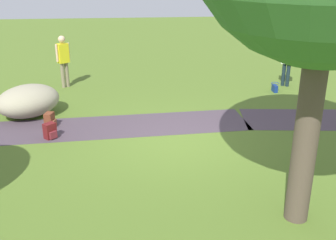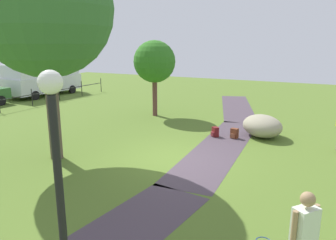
{
  "view_description": "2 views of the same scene",
  "coord_description": "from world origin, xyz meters",
  "px_view_note": "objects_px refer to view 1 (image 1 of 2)",
  "views": [
    {
      "loc": [
        1.11,
        9.12,
        4.14
      ],
      "look_at": [
        0.31,
        0.95,
        0.94
      ],
      "focal_mm": 43.5,
      "sensor_mm": 36.0,
      "label": 1
    },
    {
      "loc": [
        -9.16,
        -4.53,
        3.76
      ],
      "look_at": [
        0.38,
        0.29,
        1.2
      ],
      "focal_mm": 34.77,
      "sensor_mm": 36.0,
      "label": 2
    }
  ],
  "objects_px": {
    "man_near_boulder": "(63,57)",
    "spare_backpack_on_lawn": "(50,131)",
    "handbag_on_grass": "(275,88)",
    "woman_with_handbag": "(287,59)",
    "lawn_boulder": "(28,101)",
    "frisbee_on_grass": "(9,115)",
    "backpack_by_boulder": "(50,120)"
  },
  "relations": [
    {
      "from": "man_near_boulder",
      "to": "spare_backpack_on_lawn",
      "type": "bearing_deg",
      "value": 92.91
    },
    {
      "from": "handbag_on_grass",
      "to": "spare_backpack_on_lawn",
      "type": "height_order",
      "value": "spare_backpack_on_lawn"
    },
    {
      "from": "woman_with_handbag",
      "to": "spare_backpack_on_lawn",
      "type": "relative_size",
      "value": 4.16
    },
    {
      "from": "lawn_boulder",
      "to": "man_near_boulder",
      "type": "bearing_deg",
      "value": -102.78
    },
    {
      "from": "spare_backpack_on_lawn",
      "to": "frisbee_on_grass",
      "type": "distance_m",
      "value": 2.34
    },
    {
      "from": "lawn_boulder",
      "to": "frisbee_on_grass",
      "type": "xyz_separation_m",
      "value": [
        0.62,
        -0.08,
        -0.44
      ]
    },
    {
      "from": "woman_with_handbag",
      "to": "lawn_boulder",
      "type": "bearing_deg",
      "value": 14.75
    },
    {
      "from": "man_near_boulder",
      "to": "backpack_by_boulder",
      "type": "height_order",
      "value": "man_near_boulder"
    },
    {
      "from": "handbag_on_grass",
      "to": "backpack_by_boulder",
      "type": "bearing_deg",
      "value": 19.44
    },
    {
      "from": "spare_backpack_on_lawn",
      "to": "man_near_boulder",
      "type": "bearing_deg",
      "value": -87.09
    },
    {
      "from": "handbag_on_grass",
      "to": "woman_with_handbag",
      "type": "bearing_deg",
      "value": -132.57
    },
    {
      "from": "handbag_on_grass",
      "to": "spare_backpack_on_lawn",
      "type": "distance_m",
      "value": 7.66
    },
    {
      "from": "man_near_boulder",
      "to": "backpack_by_boulder",
      "type": "distance_m",
      "value": 3.87
    },
    {
      "from": "handbag_on_grass",
      "to": "spare_backpack_on_lawn",
      "type": "xyz_separation_m",
      "value": [
        6.93,
        3.26,
        0.05
      ]
    },
    {
      "from": "handbag_on_grass",
      "to": "backpack_by_boulder",
      "type": "relative_size",
      "value": 0.8
    },
    {
      "from": "handbag_on_grass",
      "to": "frisbee_on_grass",
      "type": "height_order",
      "value": "handbag_on_grass"
    },
    {
      "from": "handbag_on_grass",
      "to": "frisbee_on_grass",
      "type": "xyz_separation_m",
      "value": [
        8.42,
        1.47,
        -0.13
      ]
    },
    {
      "from": "lawn_boulder",
      "to": "man_near_boulder",
      "type": "relative_size",
      "value": 1.28
    },
    {
      "from": "woman_with_handbag",
      "to": "handbag_on_grass",
      "type": "xyz_separation_m",
      "value": [
        0.61,
        0.66,
        -0.82
      ]
    },
    {
      "from": "lawn_boulder",
      "to": "spare_backpack_on_lawn",
      "type": "relative_size",
      "value": 5.8
    },
    {
      "from": "man_near_boulder",
      "to": "spare_backpack_on_lawn",
      "type": "height_order",
      "value": "man_near_boulder"
    },
    {
      "from": "backpack_by_boulder",
      "to": "spare_backpack_on_lawn",
      "type": "xyz_separation_m",
      "value": [
        -0.13,
        0.76,
        0.0
      ]
    },
    {
      "from": "frisbee_on_grass",
      "to": "spare_backpack_on_lawn",
      "type": "bearing_deg",
      "value": 129.83
    },
    {
      "from": "man_near_boulder",
      "to": "handbag_on_grass",
      "type": "distance_m",
      "value": 7.33
    },
    {
      "from": "handbag_on_grass",
      "to": "backpack_by_boulder",
      "type": "xyz_separation_m",
      "value": [
        7.06,
        2.49,
        0.05
      ]
    },
    {
      "from": "woman_with_handbag",
      "to": "man_near_boulder",
      "type": "xyz_separation_m",
      "value": [
        7.77,
        -0.61,
        0.1
      ]
    },
    {
      "from": "lawn_boulder",
      "to": "frisbee_on_grass",
      "type": "distance_m",
      "value": 0.76
    },
    {
      "from": "woman_with_handbag",
      "to": "backpack_by_boulder",
      "type": "bearing_deg",
      "value": 22.35
    },
    {
      "from": "lawn_boulder",
      "to": "woman_with_handbag",
      "type": "bearing_deg",
      "value": -165.25
    },
    {
      "from": "lawn_boulder",
      "to": "spare_backpack_on_lawn",
      "type": "bearing_deg",
      "value": 117.04
    },
    {
      "from": "lawn_boulder",
      "to": "handbag_on_grass",
      "type": "bearing_deg",
      "value": -168.74
    },
    {
      "from": "man_near_boulder",
      "to": "handbag_on_grass",
      "type": "height_order",
      "value": "man_near_boulder"
    }
  ]
}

